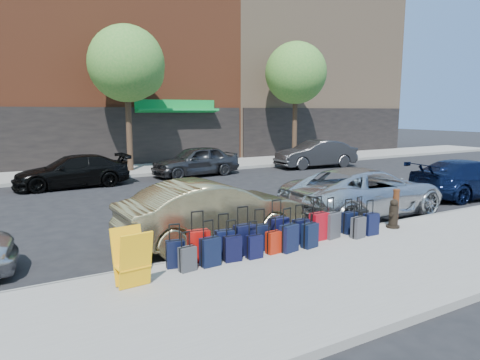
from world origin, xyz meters
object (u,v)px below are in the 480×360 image
car_near_2 (365,191)px  car_far_3 (316,154)px  suitcase_front_5 (278,232)px  car_near_3 (470,179)px  tree_center (129,66)px  display_rack (132,258)px  fire_hydrant (393,214)px  bollard (396,207)px  tree_right (298,75)px  car_far_1 (72,171)px  car_near_1 (212,211)px  car_far_2 (196,161)px

car_near_2 → car_far_3: (6.04, 9.67, 0.03)m
suitcase_front_5 → car_near_3: car_near_3 is taller
tree_center → car_near_3: bearing=-54.2°
display_rack → car_far_3: size_ratio=0.21×
car_near_3 → car_near_2: bearing=98.5°
car_near_3 → car_far_3: bearing=4.1°
suitcase_front_5 → fire_hydrant: (3.54, -0.17, 0.02)m
fire_hydrant → car_near_3: size_ratio=0.16×
bollard → display_rack: display_rack is taller
display_rack → tree_right: bearing=39.9°
tree_right → fire_hydrant: (-7.69, -14.42, -4.91)m
car_near_3 → bollard: bearing=114.0°
tree_right → display_rack: (-14.68, -14.81, -4.77)m
car_far_3 → bollard: bearing=-25.0°
suitcase_front_5 → bollard: size_ratio=1.09×
car_far_3 → car_far_1: bearing=-84.6°
tree_center → car_near_1: (-1.63, -12.75, -4.65)m
suitcase_front_5 → car_far_1: (-2.69, 11.30, 0.19)m
bollard → car_far_2: (-0.61, 11.76, 0.09)m
tree_center → car_far_2: size_ratio=1.66×
tree_right → bollard: 16.84m
suitcase_front_5 → car_near_2: size_ratio=0.20×
car_near_1 → car_near_3: (10.68, 0.19, -0.05)m
bollard → car_far_2: bearing=92.9°
display_rack → car_far_3: car_far_3 is taller
suitcase_front_5 → car_far_1: size_ratio=0.23×
tree_right → tree_center: bearing=180.0°
car_near_3 → car_far_3: (0.62, 9.60, 0.07)m
tree_right → display_rack: size_ratio=7.25×
bollard → car_far_1: car_far_1 is taller
fire_hydrant → car_far_3: (6.86, 11.47, 0.27)m
bollard → car_near_2: car_near_2 is taller
tree_center → fire_hydrant: size_ratio=9.56×
tree_right → car_far_3: 5.56m
car_near_2 → car_far_1: bearing=34.5°
car_near_2 → car_far_2: car_far_2 is taller
fire_hydrant → car_far_3: car_far_3 is taller
car_far_1 → car_near_2: bearing=34.2°
suitcase_front_5 → car_near_3: size_ratio=0.22×
tree_center → display_rack: (-4.18, -14.81, -4.77)m
fire_hydrant → car_near_1: size_ratio=0.17×
display_rack → car_near_2: bearing=10.3°
car_near_2 → car_far_3: 11.40m
car_far_2 → car_far_1: bearing=-92.3°
car_near_1 → car_far_3: size_ratio=0.98×
tree_right → suitcase_front_5: (-11.22, -14.25, -4.93)m
display_rack → suitcase_front_5: bearing=3.7°
display_rack → car_near_1: size_ratio=0.22×
fire_hydrant → car_far_1: 13.05m
tree_center → car_near_1: size_ratio=1.58×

